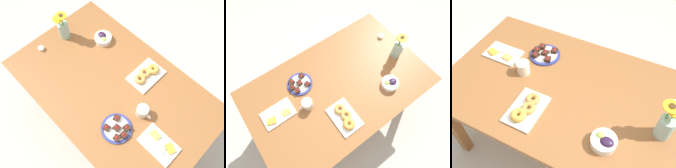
# 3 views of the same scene
# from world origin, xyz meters

# --- Properties ---
(ground_plane) EXTENTS (6.00, 6.00, 0.00)m
(ground_plane) POSITION_xyz_m (0.00, 0.00, 0.00)
(ground_plane) COLOR #B7B2A8
(dining_table) EXTENTS (1.60, 1.00, 0.74)m
(dining_table) POSITION_xyz_m (0.00, 0.00, 0.65)
(dining_table) COLOR brown
(dining_table) RESTS_ON ground_plane
(coffee_mug) EXTENTS (0.12, 0.09, 0.09)m
(coffee_mug) POSITION_xyz_m (0.31, -0.00, 0.79)
(coffee_mug) COLOR silver
(coffee_mug) RESTS_ON dining_table
(grape_bowl) EXTENTS (0.15, 0.15, 0.07)m
(grape_bowl) POSITION_xyz_m (-0.37, 0.26, 0.77)
(grape_bowl) COLOR white
(grape_bowl) RESTS_ON dining_table
(cheese_platter) EXTENTS (0.26, 0.17, 0.03)m
(cheese_platter) POSITION_xyz_m (0.55, -0.08, 0.75)
(cheese_platter) COLOR white
(cheese_platter) RESTS_ON dining_table
(croissant_platter) EXTENTS (0.19, 0.28, 0.05)m
(croissant_platter) POSITION_xyz_m (0.12, 0.26, 0.76)
(croissant_platter) COLOR white
(croissant_platter) RESTS_ON dining_table
(jam_cup_honey) EXTENTS (0.05, 0.05, 0.03)m
(jam_cup_honey) POSITION_xyz_m (-0.67, -0.18, 0.76)
(jam_cup_honey) COLOR white
(jam_cup_honey) RESTS_ON dining_table
(dessert_plate) EXTENTS (0.22, 0.22, 0.05)m
(dessert_plate) POSITION_xyz_m (0.26, -0.21, 0.75)
(dessert_plate) COLOR navy
(dessert_plate) RESTS_ON dining_table
(flower_vase) EXTENTS (0.12, 0.11, 0.26)m
(flower_vase) POSITION_xyz_m (-0.64, 0.06, 0.83)
(flower_vase) COLOR #99C1B7
(flower_vase) RESTS_ON dining_table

